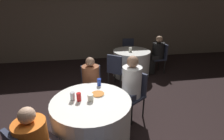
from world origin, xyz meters
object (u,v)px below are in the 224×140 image
(chair_far_east, at_px, (160,55))
(table_near, at_px, (92,122))
(soda_can_red, at_px, (79,97))
(soda_can_silver, at_px, (72,96))
(chair_far_southwest, at_px, (116,68))
(table_far, at_px, (131,63))
(soda_can_blue, at_px, (99,82))
(chair_near_northeast, at_px, (134,90))
(person_black_shirt, at_px, (156,54))
(chair_far_north, at_px, (128,49))
(person_white_shirt, at_px, (129,89))
(chair_near_north, at_px, (91,83))
(person_floral_shirt, at_px, (91,86))
(pizza_plate_near, at_px, (98,94))

(chair_far_east, bearing_deg, table_near, 132.82)
(soda_can_red, height_order, soda_can_silver, same)
(chair_far_southwest, xyz_separation_m, soda_can_red, (-0.86, -1.71, 0.27))
(table_far, height_order, soda_can_blue, soda_can_blue)
(chair_near_northeast, height_order, chair_far_southwest, same)
(person_black_shirt, xyz_separation_m, soda_can_silver, (-2.32, -2.48, 0.23))
(chair_near_northeast, xyz_separation_m, chair_far_north, (0.61, 2.82, 0.00))
(chair_far_southwest, bearing_deg, person_white_shirt, -51.10)
(table_near, xyz_separation_m, soda_can_red, (-0.17, 0.02, 0.43))
(table_near, distance_m, chair_far_east, 3.39)
(table_near, distance_m, chair_far_southwest, 1.87)
(soda_can_blue, bearing_deg, chair_far_southwest, 67.29)
(soda_can_blue, relative_size, soda_can_red, 1.00)
(chair_far_southwest, height_order, soda_can_silver, chair_far_southwest)
(chair_far_east, distance_m, soda_can_red, 3.49)
(chair_near_north, distance_m, chair_far_north, 2.76)
(person_white_shirt, bearing_deg, soda_can_silver, 79.19)
(chair_far_east, relative_size, soda_can_red, 7.16)
(person_floral_shirt, xyz_separation_m, soda_can_silver, (-0.30, -0.76, 0.25))
(chair_near_north, bearing_deg, table_near, 90.00)
(table_far, bearing_deg, soda_can_blue, -119.35)
(soda_can_blue, bearing_deg, chair_near_north, 101.87)
(table_near, bearing_deg, table_far, 62.29)
(pizza_plate_near, relative_size, soda_can_red, 1.78)
(person_white_shirt, bearing_deg, chair_far_southwest, -34.54)
(table_near, bearing_deg, soda_can_silver, 166.83)
(chair_near_northeast, distance_m, pizza_plate_near, 0.84)
(chair_near_northeast, height_order, soda_can_red, chair_near_northeast)
(person_white_shirt, distance_m, soda_can_red, 0.98)
(chair_far_southwest, xyz_separation_m, person_floral_shirt, (-0.66, -0.91, 0.03))
(person_white_shirt, distance_m, soda_can_silver, 1.05)
(table_far, relative_size, chair_far_north, 1.20)
(soda_can_silver, bearing_deg, person_floral_shirt, 68.65)
(chair_far_east, xyz_separation_m, person_black_shirt, (-0.16, -0.02, 0.04))
(chair_near_north, xyz_separation_m, chair_far_southwest, (0.65, 0.74, 0.00))
(person_floral_shirt, bearing_deg, table_near, 90.00)
(chair_near_north, distance_m, chair_far_southwest, 0.98)
(chair_far_southwest, distance_m, person_floral_shirt, 1.12)
(table_far, height_order, soda_can_red, soda_can_red)
(soda_can_silver, bearing_deg, person_black_shirt, 46.94)
(chair_far_southwest, height_order, soda_can_red, chair_far_southwest)
(table_near, distance_m, person_floral_shirt, 0.84)
(table_far, height_order, soda_can_silver, soda_can_silver)
(chair_near_north, xyz_separation_m, pizza_plate_near, (0.06, -0.83, 0.22))
(chair_far_southwest, bearing_deg, table_far, 90.00)
(person_black_shirt, xyz_separation_m, person_floral_shirt, (-2.02, -1.72, -0.02))
(chair_near_northeast, bearing_deg, table_far, -48.17)
(chair_far_east, bearing_deg, chair_near_northeast, 138.77)
(person_floral_shirt, relative_size, soda_can_blue, 9.01)
(table_near, distance_m, table_far, 2.77)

